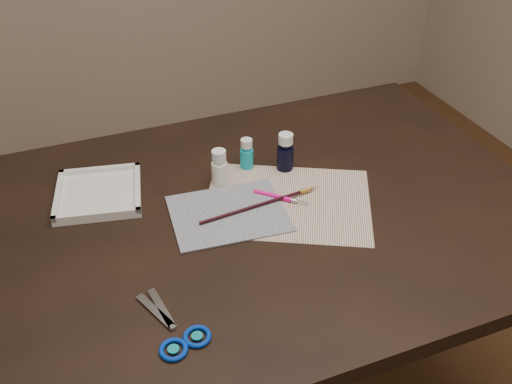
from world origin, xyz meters
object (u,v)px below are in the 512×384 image
object	(u,v)px
paint_bottle_cyan	(247,154)
scissors	(164,323)
palette_tray	(99,193)
paint_bottle_white	(219,168)
paper	(288,202)
paint_bottle_navy	(285,152)
canvas	(228,213)

from	to	relation	value
paint_bottle_cyan	scissors	distance (m)	0.52
scissors	palette_tray	bearing A→B (deg)	-16.02
scissors	palette_tray	world-z (taller)	palette_tray
paint_bottle_white	palette_tray	xyz separation A→B (m)	(-0.27, 0.05, -0.03)
paper	scissors	size ratio (longest dim) A/B	1.94
paint_bottle_navy	scissors	world-z (taller)	paint_bottle_navy
paint_bottle_white	palette_tray	size ratio (longest dim) A/B	0.48
paper	paint_bottle_cyan	size ratio (longest dim) A/B	4.71
paper	paint_bottle_cyan	xyz separation A→B (m)	(-0.04, 0.17, 0.04)
paper	paint_bottle_cyan	bearing A→B (deg)	102.21
palette_tray	paint_bottle_white	bearing A→B (deg)	-10.64
paper	canvas	bearing A→B (deg)	178.00
paper	scissors	distance (m)	0.43
canvas	paint_bottle_cyan	xyz separation A→B (m)	(0.10, 0.16, 0.04)
canvas	palette_tray	xyz separation A→B (m)	(-0.25, 0.17, 0.01)
canvas	paint_bottle_navy	xyz separation A→B (m)	(0.19, 0.12, 0.05)
canvas	scissors	world-z (taller)	scissors
paint_bottle_cyan	scissors	size ratio (longest dim) A/B	0.41
palette_tray	paper	bearing A→B (deg)	-23.98
canvas	paint_bottle_cyan	world-z (taller)	paint_bottle_cyan
paper	canvas	xyz separation A→B (m)	(-0.14, 0.00, 0.00)
canvas	palette_tray	distance (m)	0.31
paint_bottle_navy	palette_tray	size ratio (longest dim) A/B	0.51
paint_bottle_navy	scissors	xyz separation A→B (m)	(-0.40, -0.38, -0.04)
paper	paint_bottle_navy	world-z (taller)	paint_bottle_navy
canvas	paint_bottle_cyan	distance (m)	0.20
paper	paint_bottle_navy	xyz separation A→B (m)	(0.05, 0.13, 0.05)
paint_bottle_white	paint_bottle_cyan	bearing A→B (deg)	27.09
paint_bottle_cyan	paint_bottle_navy	world-z (taller)	paint_bottle_navy
canvas	paint_bottle_white	xyz separation A→B (m)	(0.02, 0.12, 0.04)
canvas	paper	bearing A→B (deg)	-2.00
paper	paint_bottle_white	distance (m)	0.18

